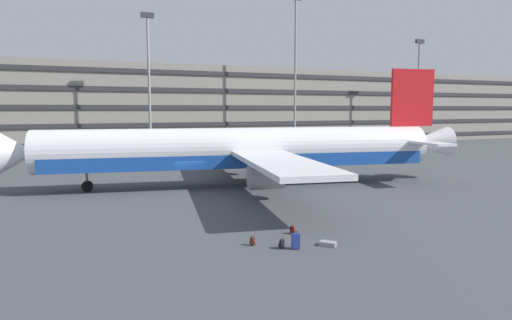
# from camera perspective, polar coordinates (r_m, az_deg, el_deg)

# --- Properties ---
(ground_plane) EXTENTS (600.00, 600.00, 0.00)m
(ground_plane) POSITION_cam_1_polar(r_m,az_deg,el_deg) (37.57, -8.74, -3.79)
(ground_plane) COLOR #424449
(terminal_structure) EXTENTS (178.92, 16.79, 14.00)m
(terminal_structure) POSITION_cam_1_polar(r_m,az_deg,el_deg) (80.27, -16.56, 6.53)
(terminal_structure) COLOR gray
(terminal_structure) RESTS_ON ground_plane
(airliner) EXTENTS (39.72, 32.39, 10.46)m
(airliner) POSITION_cam_1_polar(r_m,az_deg,el_deg) (38.66, -1.17, 1.28)
(airliner) COLOR silver
(airliner) RESTS_ON ground_plane
(light_mast_center_left) EXTENTS (1.80, 0.50, 20.10)m
(light_mast_center_left) POSITION_cam_1_polar(r_m,az_deg,el_deg) (65.42, -13.67, 10.79)
(light_mast_center_left) COLOR gray
(light_mast_center_left) RESTS_ON ground_plane
(light_mast_center_right) EXTENTS (1.80, 0.50, 24.69)m
(light_mast_center_right) POSITION_cam_1_polar(r_m,az_deg,el_deg) (73.16, 5.10, 12.34)
(light_mast_center_right) COLOR gray
(light_mast_center_right) RESTS_ON ground_plane
(light_mast_right) EXTENTS (1.80, 0.50, 19.35)m
(light_mast_right) POSITION_cam_1_polar(r_m,az_deg,el_deg) (87.83, 20.20, 9.21)
(light_mast_right) COLOR gray
(light_mast_right) RESTS_ON ground_plane
(suitcase_upright) EXTENTS (0.43, 0.34, 0.88)m
(suitcase_upright) POSITION_cam_1_polar(r_m,az_deg,el_deg) (21.73, 5.15, -10.35)
(suitcase_upright) COLOR navy
(suitcase_upright) RESTS_ON ground_plane
(suitcase_purple) EXTENTS (0.88, 0.89, 0.22)m
(suitcase_purple) POSITION_cam_1_polar(r_m,az_deg,el_deg) (22.48, 9.27, -10.62)
(suitcase_purple) COLOR gray
(suitcase_purple) RESTS_ON ground_plane
(backpack_large) EXTENTS (0.38, 0.41, 0.55)m
(backpack_large) POSITION_cam_1_polar(r_m,az_deg,el_deg) (21.76, 3.30, -10.77)
(backpack_large) COLOR black
(backpack_large) RESTS_ON ground_plane
(backpack_navy) EXTENTS (0.39, 0.41, 0.51)m
(backpack_navy) POSITION_cam_1_polar(r_m,az_deg,el_deg) (24.30, 4.78, -8.97)
(backpack_navy) COLOR maroon
(backpack_navy) RESTS_ON ground_plane
(backpack_red) EXTENTS (0.29, 0.38, 0.52)m
(backpack_red) POSITION_cam_1_polar(r_m,az_deg,el_deg) (22.20, -0.52, -10.45)
(backpack_red) COLOR #592619
(backpack_red) RESTS_ON ground_plane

